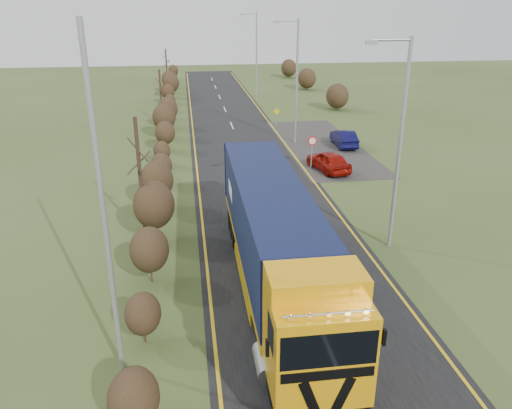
{
  "coord_description": "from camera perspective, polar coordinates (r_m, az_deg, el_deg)",
  "views": [
    {
      "loc": [
        -4.27,
        -18.35,
        10.63
      ],
      "look_at": [
        -1.31,
        2.51,
        2.18
      ],
      "focal_mm": 35.0,
      "sensor_mm": 36.0,
      "label": 1
    }
  ],
  "objects": [
    {
      "name": "warning_board",
      "position": [
        47.64,
        2.37,
        10.16
      ],
      "size": [
        0.63,
        0.11,
        1.66
      ],
      "color": "#9C9EA1",
      "rests_on": "ground"
    },
    {
      "name": "road",
      "position": [
        30.57,
        0.46,
        1.54
      ],
      "size": [
        8.0,
        120.0,
        0.02
      ],
      "primitive_type": "cube",
      "color": "black",
      "rests_on": "ground"
    },
    {
      "name": "left_pole",
      "position": [
        14.42,
        -17.0,
        -1.31
      ],
      "size": [
        0.16,
        0.16,
        10.39
      ],
      "primitive_type": "cylinder",
      "color": "#9C9EA1",
      "rests_on": "ground"
    },
    {
      "name": "lorry",
      "position": [
        18.95,
        2.16,
        -3.76
      ],
      "size": [
        3.0,
        15.45,
        4.3
      ],
      "rotation": [
        0.0,
        0.0,
        -0.01
      ],
      "color": "black",
      "rests_on": "ground"
    },
    {
      "name": "streetlight_near",
      "position": [
        22.75,
        15.91,
        7.3
      ],
      "size": [
        2.01,
        0.19,
        9.48
      ],
      "color": "#9C9EA1",
      "rests_on": "ground"
    },
    {
      "name": "ground",
      "position": [
        21.63,
        4.41,
        -7.64
      ],
      "size": [
        160.0,
        160.0,
        0.0
      ],
      "primitive_type": "plane",
      "color": "#3A4C20",
      "rests_on": "ground"
    },
    {
      "name": "streetlight_mid",
      "position": [
        40.81,
        4.5,
        14.36
      ],
      "size": [
        2.05,
        0.19,
        9.68
      ],
      "color": "#9C9EA1",
      "rests_on": "ground"
    },
    {
      "name": "lane_markings",
      "position": [
        30.28,
        0.54,
        1.37
      ],
      "size": [
        7.52,
        116.0,
        0.01
      ],
      "color": "gold",
      "rests_on": "road"
    },
    {
      "name": "layby",
      "position": [
        41.22,
        7.4,
        6.75
      ],
      "size": [
        6.0,
        18.0,
        0.02
      ],
      "primitive_type": "cube",
      "color": "#2D2A28",
      "rests_on": "ground"
    },
    {
      "name": "streetlight_far",
      "position": [
        62.91,
        -0.06,
        17.13
      ],
      "size": [
        2.08,
        0.2,
        9.82
      ],
      "color": "#9C9EA1",
      "rests_on": "ground"
    },
    {
      "name": "car_blue_sedan",
      "position": [
        41.03,
        10.01,
        7.46
      ],
      "size": [
        1.53,
        4.03,
        1.31
      ],
      "primitive_type": "imported",
      "rotation": [
        0.0,
        0.0,
        3.11
      ],
      "color": "#090935",
      "rests_on": "ground"
    },
    {
      "name": "speed_sign",
      "position": [
        34.62,
        6.42,
        6.64
      ],
      "size": [
        0.64,
        0.1,
        2.32
      ],
      "color": "#9C9EA1",
      "rests_on": "ground"
    },
    {
      "name": "hedgerow",
      "position": [
        27.8,
        -11.21,
        2.52
      ],
      "size": [
        2.24,
        102.04,
        6.05
      ],
      "color": "black",
      "rests_on": "ground"
    },
    {
      "name": "car_red_hatchback",
      "position": [
        34.58,
        8.28,
        4.94
      ],
      "size": [
        2.55,
        4.36,
        1.39
      ],
      "primitive_type": "imported",
      "rotation": [
        0.0,
        0.0,
        3.38
      ],
      "color": "#900E07",
      "rests_on": "ground"
    }
  ]
}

